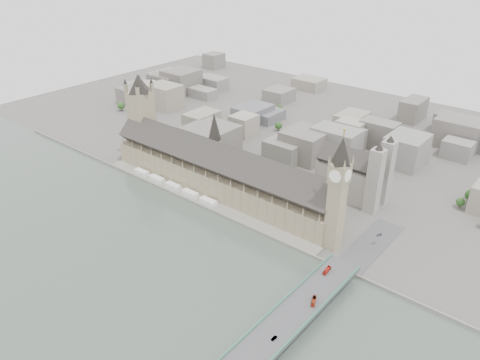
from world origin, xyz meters
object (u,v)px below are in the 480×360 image
Objects in this scene: red_bus_north at (327,270)px; car_silver at (274,338)px; victoria_tower at (141,113)px; westminster_abbey at (354,175)px; red_bus_south at (314,301)px; car_approach at (379,235)px; palace_of_westminster at (219,172)px; westminster_bridge at (292,319)px; elizabeth_tower at (338,187)px.

red_bus_north is 2.29× the size of car_silver.
victoria_tower is 1.47× the size of westminster_abbey.
westminster_abbey is 139.02m from red_bus_north.
car_approach is at bearing 66.67° from red_bus_south.
car_approach is at bearing 5.03° from palace_of_westminster.
red_bus_north is (-4.43, 52.23, 6.56)m from westminster_bridge.
palace_of_westminster is 3.90× the size of westminster_abbey.
victoria_tower is at bearing 162.81° from red_bus_north.
red_bus_south is (56.48, -164.89, -13.40)m from westminster_abbey.
victoria_tower is (-122.00, 6.30, 32.50)m from palace_of_westminster.
red_bus_north is 70.36m from car_approach.
victoria_tower is 309.91m from westminster_bridge.
westminster_bridge is 190.56m from westminster_abbey.
westminster_bridge is at bearing -21.78° from victoria_tower.
elizabeth_tower is 95.31m from red_bus_south.
victoria_tower is at bearing 177.04° from palace_of_westminster.
victoria_tower is 9.70× the size of red_bus_north.
elizabeth_tower reaches higher than westminster_abbey.
westminster_abbey reaches higher than car_silver.
red_bus_south is (167.40, -89.59, -11.03)m from palace_of_westminster.
palace_of_westminster reaches higher than car_silver.
red_bus_north is at bearing 100.37° from car_silver.
westminster_bridge is at bearing 102.35° from car_silver.
elizabeth_tower reaches higher than victoria_tower.
red_bus_north is (279.57, -61.27, -43.52)m from victoria_tower.
red_bus_south is at bearing -71.09° from westminster_abbey.
victoria_tower is at bearing 176.04° from elizabeth_tower.
red_bus_south is at bearing -18.33° from victoria_tower.
car_silver is (165.62, -133.50, -11.71)m from palace_of_westminster.
elizabeth_tower is at bearing 87.26° from red_bus_south.
elizabeth_tower is 260.64m from victoria_tower.
red_bus_south is 43.95m from car_silver.
victoria_tower is 9.74× the size of red_bus_south.
red_bus_south is at bearing -71.88° from car_approach.
red_bus_north is at bearing 82.44° from red_bus_south.
red_bus_south is at bearing 72.95° from westminster_bridge.
westminster_bridge is 52.83m from red_bus_north.
westminster_bridge is at bearing -33.49° from palace_of_westminster.
elizabeth_tower is 23.85× the size of car_silver.
westminster_abbey is (-27.08, 87.00, -33.01)m from elizabeth_tower.
victoria_tower reaches higher than red_bus_south.
elizabeth_tower reaches higher than car_approach.
red_bus_south is (29.40, -77.89, -46.41)m from elizabeth_tower.
red_bus_north is at bearing -79.87° from car_approach.
westminster_abbey is at bearing 109.20° from car_silver.
victoria_tower is 244.79m from westminster_abbey.
palace_of_westminster reaches higher than red_bus_north.
red_bus_south reaches higher than westminster_bridge.
westminster_abbey reaches higher than red_bus_south.
westminster_abbey reaches higher than westminster_bridge.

